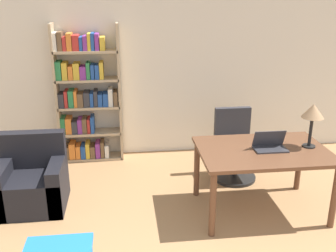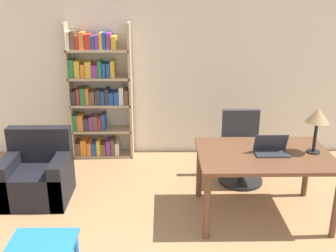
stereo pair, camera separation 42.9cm
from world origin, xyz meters
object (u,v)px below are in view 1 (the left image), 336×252
(laptop, at_px, (270,145))
(office_chair, at_px, (234,149))
(table_lamp, at_px, (313,113))
(desk, at_px, (263,157))
(armchair, at_px, (32,183))
(bookshelf, at_px, (85,98))

(laptop, relative_size, office_chair, 0.38)
(laptop, relative_size, table_lamp, 0.72)
(desk, height_order, armchair, armchair)
(desk, relative_size, bookshelf, 0.72)
(office_chair, bearing_deg, table_lamp, -55.70)
(laptop, distance_m, table_lamp, 0.59)
(laptop, xyz_separation_m, bookshelf, (-2.16, 1.75, 0.14))
(office_chair, xyz_separation_m, bookshelf, (-2.03, 0.85, 0.55))
(table_lamp, bearing_deg, armchair, 172.78)
(laptop, xyz_separation_m, table_lamp, (0.47, 0.02, 0.35))
(table_lamp, bearing_deg, office_chair, 124.30)
(desk, height_order, bookshelf, bookshelf)
(desk, bearing_deg, office_chair, 93.93)
(armchair, bearing_deg, table_lamp, -7.22)
(desk, relative_size, table_lamp, 2.87)
(laptop, height_order, office_chair, laptop)
(laptop, height_order, armchair, laptop)
(laptop, height_order, bookshelf, bookshelf)
(table_lamp, relative_size, office_chair, 0.53)
(table_lamp, height_order, office_chair, table_lamp)
(laptop, bearing_deg, desk, 174.11)
(desk, relative_size, laptop, 4.00)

